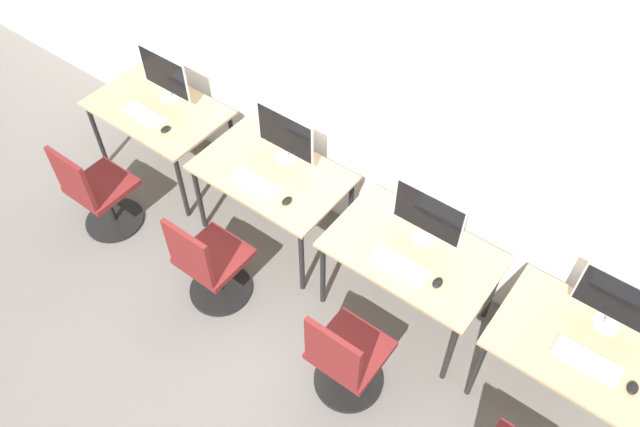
{
  "coord_description": "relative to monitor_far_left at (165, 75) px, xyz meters",
  "views": [
    {
      "loc": [
        1.64,
        -2.03,
        4.03
      ],
      "look_at": [
        0.0,
        0.14,
        0.86
      ],
      "focal_mm": 35.0,
      "sensor_mm": 36.0,
      "label": 1
    }
  ],
  "objects": [
    {
      "name": "office_chair_right",
      "position": [
        2.48,
        -0.93,
        -0.57
      ],
      "size": [
        0.48,
        0.48,
        0.9
      ],
      "color": "black",
      "rests_on": "ground_plane"
    },
    {
      "name": "keyboard_far_left",
      "position": [
        0.0,
        -0.29,
        -0.22
      ],
      "size": [
        0.39,
        0.15,
        0.02
      ],
      "color": "silver",
      "rests_on": "desk_far_left"
    },
    {
      "name": "mouse_left",
      "position": [
        1.52,
        -0.32,
        -0.21
      ],
      "size": [
        0.06,
        0.09,
        0.03
      ],
      "color": "black",
      "rests_on": "desk_left"
    },
    {
      "name": "keyboard_left",
      "position": [
        1.23,
        -0.32,
        -0.22
      ],
      "size": [
        0.39,
        0.15,
        0.02
      ],
      "color": "silver",
      "rests_on": "desk_left"
    },
    {
      "name": "desk_far_left",
      "position": [
        0.0,
        -0.15,
        -0.3
      ],
      "size": [
        1.14,
        0.72,
        0.71
      ],
      "color": "tan",
      "rests_on": "ground_plane"
    },
    {
      "name": "mouse_right",
      "position": [
        2.73,
        -0.29,
        -0.21
      ],
      "size": [
        0.06,
        0.09,
        0.03
      ],
      "color": "black",
      "rests_on": "desk_right"
    },
    {
      "name": "desk_left",
      "position": [
        1.23,
        -0.15,
        -0.3
      ],
      "size": [
        1.14,
        0.72,
        0.71
      ],
      "color": "tan",
      "rests_on": "ground_plane"
    },
    {
      "name": "mouse_far_right",
      "position": [
        3.97,
        -0.25,
        -0.21
      ],
      "size": [
        0.06,
        0.09,
        0.03
      ],
      "color": "black",
      "rests_on": "desk_far_right"
    },
    {
      "name": "mouse_far_left",
      "position": [
        0.27,
        -0.31,
        -0.21
      ],
      "size": [
        0.06,
        0.09,
        0.03
      ],
      "color": "black",
      "rests_on": "desk_far_left"
    },
    {
      "name": "wall_back",
      "position": [
        1.85,
        0.34,
        0.46
      ],
      "size": [
        12.0,
        0.05,
        2.8
      ],
      "color": "silver",
      "rests_on": "ground_plane"
    },
    {
      "name": "monitor_left",
      "position": [
        1.23,
        0.03,
        0.0
      ],
      "size": [
        0.51,
        0.16,
        0.43
      ],
      "color": "#B2B2B7",
      "rests_on": "desk_left"
    },
    {
      "name": "ground_plane",
      "position": [
        1.85,
        -0.51,
        -0.94
      ],
      "size": [
        20.0,
        20.0,
        0.0
      ],
      "primitive_type": "plane",
      "color": "slate"
    },
    {
      "name": "office_chair_left",
      "position": [
        1.27,
        -0.91,
        -0.57
      ],
      "size": [
        0.48,
        0.48,
        0.9
      ],
      "color": "black",
      "rests_on": "ground_plane"
    },
    {
      "name": "keyboard_far_right",
      "position": [
        3.7,
        -0.24,
        -0.22
      ],
      "size": [
        0.39,
        0.15,
        0.02
      ],
      "color": "silver",
      "rests_on": "desk_far_right"
    },
    {
      "name": "monitor_right",
      "position": [
        2.47,
        -0.01,
        0.0
      ],
      "size": [
        0.51,
        0.16,
        0.43
      ],
      "color": "#B2B2B7",
      "rests_on": "desk_right"
    },
    {
      "name": "desk_far_right",
      "position": [
        3.7,
        -0.15,
        -0.3
      ],
      "size": [
        1.14,
        0.72,
        0.71
      ],
      "color": "tan",
      "rests_on": "ground_plane"
    },
    {
      "name": "monitor_far_right",
      "position": [
        3.7,
        0.08,
        0.0
      ],
      "size": [
        0.51,
        0.16,
        0.43
      ],
      "color": "#B2B2B7",
      "rests_on": "desk_far_right"
    },
    {
      "name": "keyboard_right",
      "position": [
        2.47,
        -0.32,
        -0.22
      ],
      "size": [
        0.39,
        0.15,
        0.02
      ],
      "color": "silver",
      "rests_on": "desk_right"
    },
    {
      "name": "office_chair_far_left",
      "position": [
        0.08,
        -0.94,
        -0.57
      ],
      "size": [
        0.48,
        0.48,
        0.9
      ],
      "color": "black",
      "rests_on": "ground_plane"
    },
    {
      "name": "monitor_far_left",
      "position": [
        0.0,
        0.0,
        0.0
      ],
      "size": [
        0.51,
        0.16,
        0.43
      ],
      "color": "#B2B2B7",
      "rests_on": "desk_far_left"
    },
    {
      "name": "desk_right",
      "position": [
        2.47,
        -0.15,
        -0.3
      ],
      "size": [
        1.14,
        0.72,
        0.71
      ],
      "color": "tan",
      "rests_on": "ground_plane"
    }
  ]
}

